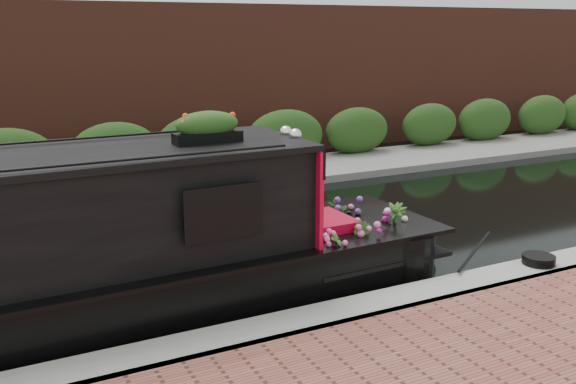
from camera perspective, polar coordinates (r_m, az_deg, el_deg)
name	(u,v)px	position (r m, az deg, el deg)	size (l,w,h in m)	color
ground	(180,255)	(10.05, -9.60, -5.52)	(80.00, 80.00, 0.00)	black
near_bank_coping	(273,347)	(7.22, -1.37, -13.59)	(40.00, 0.60, 0.50)	gray
far_bank_path	(118,194)	(13.96, -14.85, -0.15)	(40.00, 2.40, 0.34)	slate
far_hedge	(109,185)	(14.81, -15.61, 0.63)	(40.00, 1.10, 2.80)	#214216
far_brick_wall	(91,167)	(16.83, -17.08, 2.14)	(40.00, 1.00, 8.00)	#5B2D1E
rope_fender	(421,249)	(9.89, 11.75, -5.02)	(0.30, 0.30, 0.36)	olive
coiled_mooring_rope	(539,260)	(9.47, 21.39, -5.62)	(0.44, 0.44, 0.12)	black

